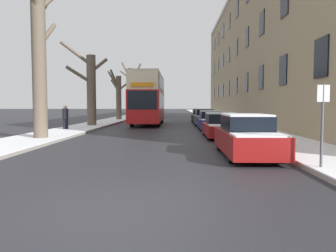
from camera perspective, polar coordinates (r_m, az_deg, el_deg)
The scene contains 17 objects.
ground_plane at distance 5.95m, azimuth -9.58°, elevation -13.88°, with size 320.00×320.00×0.00m, color #28282D.
sidewalk_left at distance 59.03m, azimuth -5.50°, elevation 1.95°, with size 3.02×130.00×0.16m.
sidewalk_right at distance 58.80m, azimuth 6.44°, elevation 1.93°, with size 3.02×130.00×0.16m.
terrace_facade_right at distance 38.33m, azimuth 18.68°, elevation 12.39°, with size 9.10×54.14×15.51m.
bare_tree_left_0 at distance 17.94m, azimuth -21.44°, elevation 11.24°, with size 0.88×4.19×9.16m.
bare_tree_left_1 at distance 27.69m, azimuth -13.38°, elevation 6.49°, with size 3.66×1.80×6.92m.
bare_tree_left_2 at distance 39.02m, azimuth -8.62°, elevation 5.47°, with size 3.96×3.64×5.88m.
bare_tree_left_3 at distance 49.14m, azimuth -6.48°, elevation 6.24°, with size 3.26×3.08×8.27m.
double_decker_bus at distance 30.63m, azimuth -3.45°, elevation 5.13°, with size 2.56×10.95×4.60m.
parked_car_0 at distance 11.79m, azimuth 13.55°, elevation -1.84°, with size 1.73×4.58×1.48m.
parked_car_1 at distance 18.33m, azimuth 9.23°, elevation -0.01°, with size 1.80×4.52×1.38m.
parked_car_2 at distance 23.77m, azimuth 7.46°, elevation 0.85°, with size 1.70×3.93×1.42m.
parked_car_3 at distance 29.12m, azimuth 6.37°, elevation 1.43°, with size 1.74×4.60×1.49m.
parked_car_4 at distance 34.83m, azimuth 5.58°, elevation 1.75°, with size 1.71×4.01×1.43m.
oncoming_van at distance 50.23m, azimuth -2.64°, elevation 2.98°, with size 1.98×5.78×2.27m.
pedestrian_left_sidewalk at distance 23.47m, azimuth -17.42°, elevation 1.51°, with size 0.39×0.39×1.80m.
street_sign_post at distance 9.45m, azimuth 25.28°, elevation 0.67°, with size 0.32×0.07×2.34m.
Camera 1 is at (1.11, -5.56, 1.78)m, focal length 35.00 mm.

